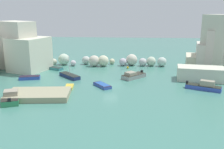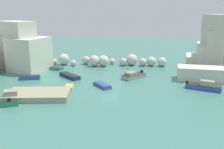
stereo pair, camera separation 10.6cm
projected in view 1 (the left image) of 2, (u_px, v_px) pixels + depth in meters
name	position (u px, v px, depth m)	size (l,w,h in m)	color
cove_water	(110.00, 86.00, 46.70)	(160.00, 160.00, 0.00)	#427D6F
cliff_headland_left	(9.00, 53.00, 59.24)	(20.77, 20.45, 10.92)	beige
cliff_headland_right	(223.00, 55.00, 55.83)	(22.36, 21.34, 12.42)	beige
rock_breakwater	(106.00, 61.00, 62.85)	(31.31, 4.85, 2.77)	#BFB8C3
stone_dock	(39.00, 95.00, 40.46)	(9.68, 5.64, 0.89)	#9A9777
channel_buoy	(128.00, 67.00, 59.89)	(0.49, 0.49, 0.49)	gold
moored_boat_0	(133.00, 76.00, 51.50)	(5.07, 5.16, 1.41)	gray
moored_boat_1	(70.00, 76.00, 51.98)	(5.13, 5.18, 4.50)	navy
moored_boat_2	(102.00, 85.00, 45.87)	(3.67, 4.13, 0.55)	#3854B3
moored_boat_3	(55.00, 68.00, 58.87)	(4.09, 3.10, 0.59)	teal
moored_boat_4	(30.00, 78.00, 50.81)	(4.25, 2.55, 0.67)	blue
moored_boat_5	(204.00, 86.00, 44.20)	(6.08, 3.90, 1.68)	#364DAF
moored_boat_6	(69.00, 87.00, 45.23)	(1.62, 2.94, 0.40)	yellow
moored_boat_7	(11.00, 97.00, 38.70)	(4.01, 5.54, 1.61)	#328656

